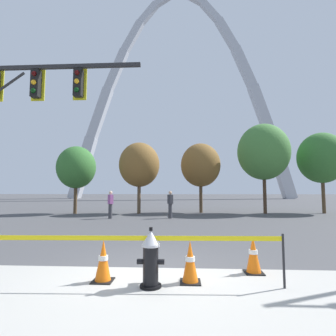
{
  "coord_description": "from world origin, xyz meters",
  "views": [
    {
      "loc": [
        0.59,
        -5.46,
        1.61
      ],
      "look_at": [
        0.01,
        5.0,
        2.5
      ],
      "focal_mm": 28.54,
      "sensor_mm": 36.0,
      "label": 1
    }
  ],
  "objects": [
    {
      "name": "traffic_cone_by_hydrant",
      "position": [
        0.71,
        -0.64,
        0.36
      ],
      "size": [
        0.36,
        0.36,
        0.73
      ],
      "color": "black",
      "rests_on": "ground"
    },
    {
      "name": "pedestrian_walking_left",
      "position": [
        -3.61,
        9.95,
        0.82
      ],
      "size": [
        0.37,
        0.39,
        1.59
      ],
      "color": "#38383D",
      "rests_on": "ground"
    },
    {
      "name": "tree_far_left",
      "position": [
        -6.98,
        13.09,
        3.26
      ],
      "size": [
        2.73,
        2.73,
        4.77
      ],
      "color": "brown",
      "rests_on": "ground"
    },
    {
      "name": "traffic_cone_mid_sidewalk",
      "position": [
        1.96,
        -0.04,
        0.36
      ],
      "size": [
        0.36,
        0.36,
        0.73
      ],
      "color": "black",
      "rests_on": "ground"
    },
    {
      "name": "ground_plane",
      "position": [
        0.0,
        0.0,
        0.0
      ],
      "size": [
        240.0,
        240.0,
        0.0
      ],
      "primitive_type": "plane",
      "color": "#474749"
    },
    {
      "name": "tree_center_right",
      "position": [
        6.4,
        13.88,
        4.39
      ],
      "size": [
        3.66,
        3.66,
        6.41
      ],
      "color": "#473323",
      "rests_on": "ground"
    },
    {
      "name": "tree_left_mid",
      "position": [
        -2.51,
        13.39,
        3.46
      ],
      "size": [
        2.89,
        2.89,
        5.06
      ],
      "color": "brown",
      "rests_on": "ground"
    },
    {
      "name": "fire_hydrant",
      "position": [
        0.05,
        -0.89,
        0.47
      ],
      "size": [
        0.46,
        0.48,
        0.99
      ],
      "color": "black",
      "rests_on": "ground"
    },
    {
      "name": "traffic_signal_gantry",
      "position": [
        -5.19,
        2.64,
        4.27
      ],
      "size": [
        6.42,
        0.44,
        6.0
      ],
      "color": "#232326",
      "rests_on": "ground"
    },
    {
      "name": "monument_arch",
      "position": [
        -0.0,
        49.48,
        19.77
      ],
      "size": [
        46.38,
        2.16,
        45.26
      ],
      "color": "#B2B5BC",
      "rests_on": "ground"
    },
    {
      "name": "tree_center_left",
      "position": [
        1.93,
        14.38,
        3.5
      ],
      "size": [
        2.93,
        2.93,
        5.13
      ],
      "color": "brown",
      "rests_on": "ground"
    },
    {
      "name": "caution_tape_barrier",
      "position": [
        -0.47,
        -0.93,
        0.62
      ],
      "size": [
        5.48,
        0.23,
        0.89
      ],
      "color": "#232326",
      "rests_on": "ground"
    },
    {
      "name": "pedestrian_standing_center",
      "position": [
        -0.14,
        10.28,
        0.82
      ],
      "size": [
        0.35,
        0.39,
        1.59
      ],
      "color": "#38383D",
      "rests_on": "ground"
    },
    {
      "name": "traffic_cone_curb_edge",
      "position": [
        -0.83,
        -0.67,
        0.36
      ],
      "size": [
        0.36,
        0.36,
        0.73
      ],
      "color": "black",
      "rests_on": "ground"
    },
    {
      "name": "tree_right_mid",
      "position": [
        10.65,
        14.29,
        3.98
      ],
      "size": [
        3.32,
        3.32,
        5.81
      ],
      "color": "brown",
      "rests_on": "ground"
    }
  ]
}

